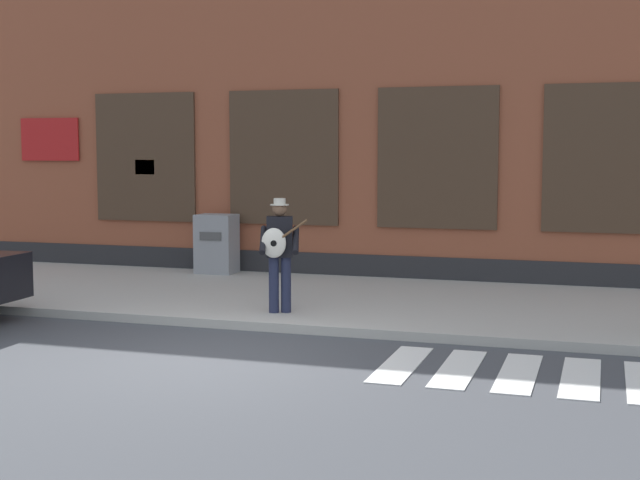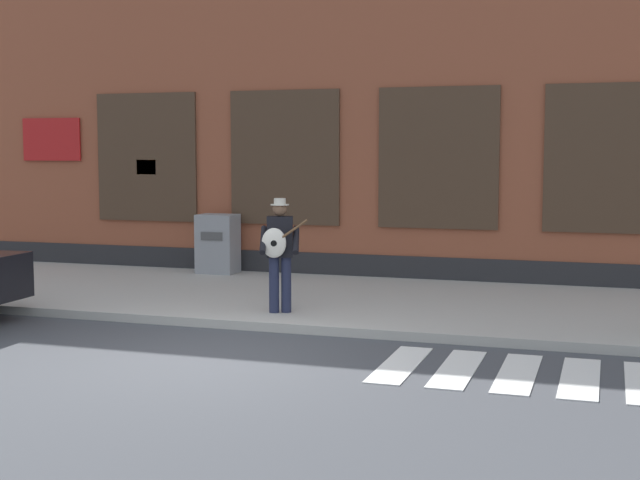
{
  "view_description": "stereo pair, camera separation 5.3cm",
  "coord_description": "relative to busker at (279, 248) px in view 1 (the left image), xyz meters",
  "views": [
    {
      "loc": [
        4.5,
        -9.71,
        2.52
      ],
      "look_at": [
        0.72,
        2.04,
        1.29
      ],
      "focal_mm": 50.0,
      "sensor_mm": 36.0,
      "label": 1
    },
    {
      "loc": [
        4.55,
        -9.69,
        2.52
      ],
      "look_at": [
        0.72,
        2.04,
        1.29
      ],
      "focal_mm": 50.0,
      "sensor_mm": 36.0,
      "label": 2
    }
  ],
  "objects": [
    {
      "name": "ground_plane",
      "position": [
        0.07,
        -2.53,
        -1.1
      ],
      "size": [
        160.0,
        160.0,
        0.0
      ],
      "primitive_type": "plane",
      "color": "#424449"
    },
    {
      "name": "building_backdrop",
      "position": [
        0.07,
        6.14,
        2.71
      ],
      "size": [
        28.0,
        4.06,
        7.62
      ],
      "color": "brown",
      "rests_on": "ground"
    },
    {
      "name": "crosswalk",
      "position": [
        4.71,
        -2.09,
        -1.09
      ],
      "size": [
        5.2,
        1.9,
        0.01
      ],
      "color": "silver",
      "rests_on": "ground"
    },
    {
      "name": "busker",
      "position": [
        0.0,
        0.0,
        0.0
      ],
      "size": [
        0.78,
        0.66,
        1.7
      ],
      "color": "#1E233D",
      "rests_on": "sidewalk"
    },
    {
      "name": "utility_box",
      "position": [
        -2.69,
        3.7,
        -0.39
      ],
      "size": [
        0.75,
        0.58,
        1.16
      ],
      "color": "gray",
      "rests_on": "sidewalk"
    },
    {
      "name": "sidewalk",
      "position": [
        0.07,
        1.68,
        -1.03
      ],
      "size": [
        28.0,
        4.94,
        0.13
      ],
      "color": "#ADAAA3",
      "rests_on": "ground"
    }
  ]
}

